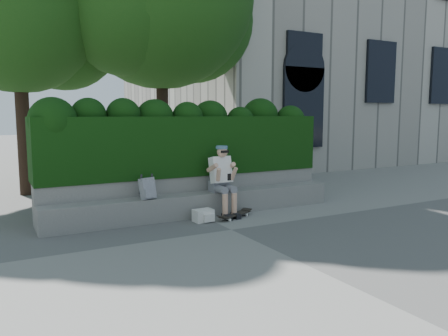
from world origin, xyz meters
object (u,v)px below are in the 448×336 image
person (222,178)px  backpack_ground (203,215)px  backpack_plaid (148,189)px  skateboard (235,215)px

person → backpack_ground: person is taller
backpack_plaid → backpack_ground: (0.94, -0.38, -0.53)m
person → backpack_plaid: bearing=176.9°
person → skateboard: size_ratio=1.73×
person → backpack_ground: bearing=-151.9°
person → backpack_plaid: 1.51m
backpack_plaid → backpack_ground: backpack_plaid is taller
person → backpack_plaid: person is taller
backpack_plaid → backpack_ground: size_ratio=1.10×
person → skateboard: bearing=-75.4°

